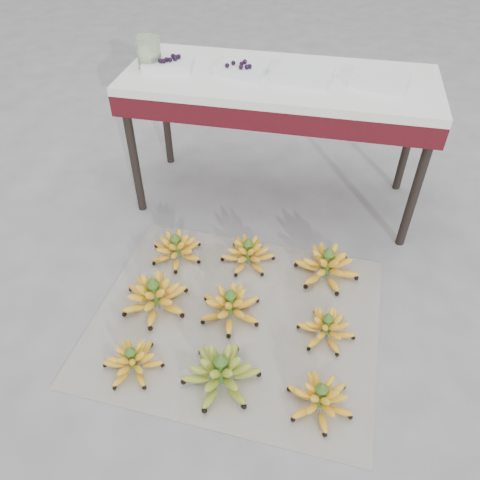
% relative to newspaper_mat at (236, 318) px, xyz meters
% --- Properties ---
extents(ground, '(60.00, 60.00, 0.00)m').
position_rel_newspaper_mat_xyz_m(ground, '(0.11, -0.06, -0.00)').
color(ground, slate).
rests_on(ground, ground).
extents(newspaper_mat, '(1.30, 1.10, 0.01)m').
position_rel_newspaper_mat_xyz_m(newspaper_mat, '(0.00, 0.00, 0.00)').
color(newspaper_mat, white).
rests_on(newspaper_mat, ground).
extents(bunch_front_left, '(0.27, 0.27, 0.15)m').
position_rel_newspaper_mat_xyz_m(bunch_front_left, '(-0.35, -0.34, 0.05)').
color(bunch_front_left, yellow).
rests_on(bunch_front_left, newspaper_mat).
extents(bunch_front_center, '(0.36, 0.36, 0.19)m').
position_rel_newspaper_mat_xyz_m(bunch_front_center, '(0.01, -0.32, 0.07)').
color(bunch_front_center, olive).
rests_on(bunch_front_center, newspaper_mat).
extents(bunch_front_right, '(0.32, 0.32, 0.15)m').
position_rel_newspaper_mat_xyz_m(bunch_front_right, '(0.40, -0.35, 0.06)').
color(bunch_front_right, yellow).
rests_on(bunch_front_right, newspaper_mat).
extents(bunch_mid_left, '(0.39, 0.39, 0.19)m').
position_rel_newspaper_mat_xyz_m(bunch_mid_left, '(-0.38, -0.00, 0.07)').
color(bunch_mid_left, yellow).
rests_on(bunch_mid_left, newspaper_mat).
extents(bunch_mid_center, '(0.34, 0.34, 0.17)m').
position_rel_newspaper_mat_xyz_m(bunch_mid_center, '(-0.03, 0.02, 0.06)').
color(bunch_mid_center, yellow).
rests_on(bunch_mid_center, newspaper_mat).
extents(bunch_mid_right, '(0.26, 0.26, 0.15)m').
position_rel_newspaper_mat_xyz_m(bunch_mid_right, '(0.40, -0.01, 0.05)').
color(bunch_mid_right, yellow).
rests_on(bunch_mid_right, newspaper_mat).
extents(bunch_back_left, '(0.34, 0.34, 0.16)m').
position_rel_newspaper_mat_xyz_m(bunch_back_left, '(-0.38, 0.33, 0.06)').
color(bunch_back_left, yellow).
rests_on(bunch_back_left, newspaper_mat).
extents(bunch_back_center, '(0.31, 0.31, 0.16)m').
position_rel_newspaper_mat_xyz_m(bunch_back_center, '(-0.02, 0.37, 0.06)').
color(bunch_back_center, yellow).
rests_on(bunch_back_center, newspaper_mat).
extents(bunch_back_right, '(0.36, 0.36, 0.19)m').
position_rel_newspaper_mat_xyz_m(bunch_back_right, '(0.37, 0.36, 0.07)').
color(bunch_back_right, yellow).
rests_on(bunch_back_right, newspaper_mat).
extents(vendor_table, '(1.55, 0.62, 0.74)m').
position_rel_newspaper_mat_xyz_m(vendor_table, '(0.02, 0.94, 0.66)').
color(vendor_table, black).
rests_on(vendor_table, ground).
extents(tray_far_left, '(0.27, 0.21, 0.06)m').
position_rel_newspaper_mat_xyz_m(tray_far_left, '(-0.55, 0.92, 0.76)').
color(tray_far_left, silver).
rests_on(tray_far_left, vendor_table).
extents(tray_left, '(0.26, 0.21, 0.06)m').
position_rel_newspaper_mat_xyz_m(tray_left, '(-0.17, 0.93, 0.76)').
color(tray_left, silver).
rests_on(tray_left, vendor_table).
extents(tray_right, '(0.30, 0.23, 0.04)m').
position_rel_newspaper_mat_xyz_m(tray_right, '(0.14, 0.92, 0.76)').
color(tray_right, silver).
rests_on(tray_right, vendor_table).
extents(tray_far_right, '(0.29, 0.24, 0.04)m').
position_rel_newspaper_mat_xyz_m(tray_far_right, '(0.49, 0.93, 0.76)').
color(tray_far_right, silver).
rests_on(tray_far_right, vendor_table).
extents(glass_jar, '(0.14, 0.14, 0.15)m').
position_rel_newspaper_mat_xyz_m(glass_jar, '(-0.64, 0.91, 0.82)').
color(glass_jar, beige).
rests_on(glass_jar, vendor_table).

